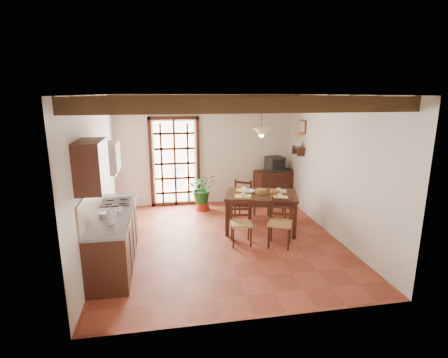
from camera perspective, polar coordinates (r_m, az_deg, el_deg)
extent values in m
plane|color=brown|center=(7.00, -0.24, -10.00)|extent=(5.00, 5.00, 0.00)
cube|color=silver|center=(8.99, -2.98, 4.69)|extent=(4.50, 0.02, 2.80)
cube|color=silver|center=(4.21, 5.61, -6.09)|extent=(4.50, 0.02, 2.80)
cube|color=silver|center=(6.57, -19.98, 0.43)|extent=(0.02, 5.00, 2.80)
cube|color=silver|center=(7.28, 17.50, 1.88)|extent=(0.02, 5.00, 2.80)
cube|color=white|center=(6.40, -0.26, 13.59)|extent=(4.50, 5.00, 0.02)
cube|color=#301D0E|center=(4.35, 4.57, 11.96)|extent=(4.50, 0.14, 0.20)
cube|color=#301D0E|center=(5.16, 2.18, 12.29)|extent=(4.50, 0.14, 0.20)
cube|color=#301D0E|center=(5.99, 0.44, 12.52)|extent=(4.50, 0.14, 0.20)
cube|color=#301D0E|center=(6.81, -0.88, 12.68)|extent=(4.50, 0.14, 0.20)
cube|color=#301D0E|center=(7.64, -1.91, 12.80)|extent=(4.50, 0.14, 0.20)
cube|color=#301D0E|center=(8.48, -2.75, 12.90)|extent=(4.50, 0.14, 0.20)
cube|color=white|center=(8.97, -8.03, 2.60)|extent=(1.01, 0.02, 2.11)
cube|color=#331710|center=(8.77, -8.27, 9.86)|extent=(1.26, 0.10, 0.08)
cube|color=#331710|center=(8.92, -11.81, 2.38)|extent=(0.08, 0.10, 2.28)
cube|color=#331710|center=(8.96, -4.24, 2.69)|extent=(0.08, 0.10, 2.28)
cube|color=#331710|center=(8.90, -8.01, 2.52)|extent=(1.01, 0.03, 2.02)
cube|color=#331710|center=(6.24, -17.41, -9.32)|extent=(0.60, 2.20, 0.88)
cube|color=slate|center=(6.08, -17.72, -5.33)|extent=(0.64, 2.25, 0.04)
cube|color=tan|center=(6.06, -20.55, -3.34)|extent=(0.02, 2.20, 0.50)
cube|color=#331710|center=(5.19, -20.81, 2.06)|extent=(0.35, 0.80, 0.70)
cube|color=white|center=(6.42, -18.55, 3.45)|extent=(0.38, 0.60, 0.50)
cube|color=silver|center=(6.47, -18.37, 1.10)|extent=(0.32, 0.55, 0.04)
cube|color=black|center=(6.59, -17.14, -3.57)|extent=(0.50, 0.55, 0.02)
cylinder|color=white|center=(5.52, -18.02, -5.89)|extent=(0.11, 0.11, 0.24)
cylinder|color=silver|center=(5.85, -19.04, -5.69)|extent=(0.14, 0.14, 0.10)
cube|color=#341B11|center=(7.30, 6.09, -2.61)|extent=(1.67, 1.31, 0.05)
cube|color=#341B11|center=(7.33, 6.08, -3.20)|extent=(1.50, 1.18, 0.10)
cube|color=#341B11|center=(7.84, 10.94, -4.67)|extent=(0.09, 0.09, 0.74)
cube|color=#341B11|center=(7.84, 1.12, -4.42)|extent=(0.09, 0.09, 0.74)
cube|color=#341B11|center=(7.08, 11.46, -6.76)|extent=(0.09, 0.09, 0.74)
cube|color=#341B11|center=(7.07, 0.53, -6.48)|extent=(0.09, 0.09, 0.74)
cube|color=#AD8C4A|center=(6.70, 2.83, -7.28)|extent=(0.42, 0.41, 0.05)
cube|color=#331710|center=(6.78, 2.69, -5.13)|extent=(0.39, 0.07, 0.42)
cube|color=#331710|center=(6.78, 2.81, -8.91)|extent=(0.40, 0.38, 0.41)
cube|color=#AD8C4A|center=(6.69, 9.15, -7.12)|extent=(0.56, 0.55, 0.05)
cube|color=#331710|center=(6.77, 9.40, -4.77)|extent=(0.40, 0.22, 0.46)
cube|color=#331710|center=(6.78, 9.08, -8.91)|extent=(0.53, 0.52, 0.45)
cube|color=#AD8C4A|center=(8.13, 3.48, -3.09)|extent=(0.58, 0.57, 0.05)
cube|color=#331710|center=(7.90, 3.14, -1.80)|extent=(0.39, 0.25, 0.47)
cube|color=#331710|center=(8.20, 3.45, -4.64)|extent=(0.55, 0.54, 0.46)
cube|color=#AD8C4A|center=(8.14, 8.63, -3.47)|extent=(0.45, 0.44, 0.05)
cube|color=#331710|center=(7.93, 8.87, -2.32)|extent=(0.40, 0.10, 0.43)
cube|color=#331710|center=(8.21, 8.58, -4.89)|extent=(0.43, 0.41, 0.43)
cube|color=gold|center=(6.98, 3.73, -2.78)|extent=(0.33, 0.25, 0.01)
cube|color=gold|center=(7.19, 9.42, -2.46)|extent=(0.33, 0.25, 0.01)
cube|color=gold|center=(7.41, 2.89, -1.78)|extent=(0.33, 0.25, 0.01)
cube|color=gold|center=(7.60, 8.28, -1.50)|extent=(0.33, 0.25, 0.01)
cylinder|color=olive|center=(7.27, 6.11, -1.76)|extent=(0.23, 0.23, 0.09)
imported|color=white|center=(7.34, 4.06, -2.04)|extent=(0.28, 0.28, 0.05)
cube|color=#331710|center=(9.31, 8.18, -1.21)|extent=(1.09, 0.66, 0.86)
cube|color=black|center=(9.17, 8.31, 2.54)|extent=(0.50, 0.47, 0.36)
cube|color=black|center=(8.99, 8.68, 2.30)|extent=(0.33, 0.10, 0.27)
cube|color=white|center=(9.22, 6.37, 7.05)|extent=(0.25, 0.03, 0.32)
cone|color=maroon|center=(8.73, -3.50, -4.33)|extent=(0.36, 0.36, 0.22)
imported|color=#144C19|center=(8.59, -3.55, -1.41)|extent=(1.82, 1.59, 1.92)
cube|color=#331710|center=(8.63, 12.07, 5.03)|extent=(0.20, 0.42, 0.03)
cube|color=#331710|center=(8.49, 12.47, 4.25)|extent=(0.18, 0.03, 0.18)
cube|color=#331710|center=(8.80, 11.63, 4.63)|extent=(0.18, 0.03, 0.18)
imported|color=#B2BFB2|center=(8.62, 12.10, 5.69)|extent=(0.15, 0.15, 0.15)
sphere|color=gold|center=(8.59, 12.18, 7.07)|extent=(0.14, 0.14, 0.14)
cylinder|color=#144C19|center=(8.61, 12.12, 6.08)|extent=(0.01, 0.01, 0.28)
cube|color=brown|center=(8.61, 12.77, 8.33)|extent=(0.03, 0.32, 0.32)
cube|color=#C3B292|center=(8.60, 12.68, 8.33)|extent=(0.01, 0.26, 0.26)
cylinder|color=black|center=(7.11, 6.22, 10.72)|extent=(0.01, 0.01, 0.70)
cone|color=#FAEACA|center=(7.14, 6.14, 7.75)|extent=(0.36, 0.36, 0.14)
sphere|color=#FFD88C|center=(7.15, 6.12, 7.12)|extent=(0.09, 0.09, 0.09)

